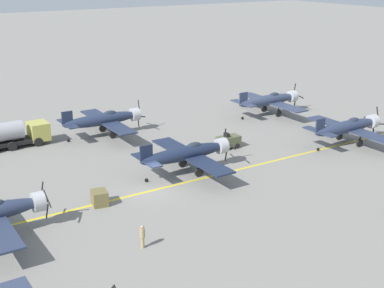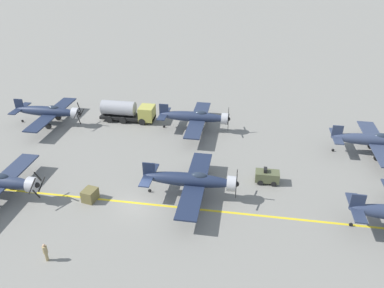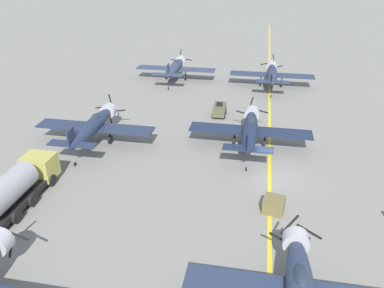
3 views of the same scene
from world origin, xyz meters
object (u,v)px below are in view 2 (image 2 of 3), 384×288
Objects in this scene: airplane_far_left at (374,140)px; airplane_mid_center at (192,180)px; supply_crate_mid_lane at (90,195)px; airplane_near_left at (49,112)px; ground_crew_walking at (45,252)px; fuel_tanker at (128,111)px; tow_tractor at (267,176)px; airplane_mid_left at (196,117)px.

airplane_mid_center is at bearing -76.88° from airplane_far_left.
airplane_mid_center is 7.90× the size of supply_crate_mid_lane.
ground_crew_walking is (24.69, 12.46, -1.03)m from airplane_near_left.
fuel_tanker is 19.43m from supply_crate_mid_lane.
airplane_near_left is 1.00× the size of airplane_mid_center.
airplane_mid_center is 4.62× the size of tow_tractor.
airplane_near_left is at bearing -73.95° from fuel_tanker.
airplane_far_left is 15.47m from tow_tractor.
airplane_far_left is at bearing 115.09° from supply_crate_mid_lane.
supply_crate_mid_lane is (19.30, 2.10, -0.88)m from fuel_tanker.
fuel_tanker is (-4.79, -33.08, -0.50)m from airplane_far_left.
airplane_mid_left is 1.00× the size of airplane_mid_center.
tow_tractor is 19.04m from supply_crate_mid_lane.
airplane_mid_left is 1.00× the size of airplane_near_left.
airplane_mid_left is at bearing -139.88° from tow_tractor.
airplane_mid_left is 1.50× the size of fuel_tanker.
airplane_mid_left is 6.70× the size of ground_crew_walking.
airplane_near_left is 1.00× the size of airplane_far_left.
ground_crew_walking is at bearing -2.07° from supply_crate_mid_lane.
airplane_near_left is 6.70× the size of ground_crew_walking.
airplane_mid_left is 22.94m from airplane_far_left.
airplane_far_left is 24.06m from airplane_mid_center.
airplane_far_left reaches higher than ground_crew_walking.
airplane_mid_center is at bearing 54.42° from airplane_near_left.
airplane_mid_center reaches higher than airplane_near_left.
supply_crate_mid_lane is (6.18, -18.01, -0.16)m from tow_tractor.
airplane_mid_center is 10.59m from supply_crate_mid_lane.
ground_crew_walking is (26.20, -8.57, -1.03)m from airplane_mid_left.
ground_crew_walking is at bearing -51.36° from tow_tractor.
ground_crew_walking is at bearing -23.27° from airplane_mid_left.
airplane_mid_left reaches higher than ground_crew_walking.
airplane_far_left is 1.00× the size of airplane_mid_center.
tow_tractor is 1.45× the size of ground_crew_walking.
airplane_far_left is at bearing 126.28° from ground_crew_walking.
fuel_tanker is (-3.07, 10.67, -0.50)m from airplane_near_left.
ground_crew_walking is at bearing 3.69° from fuel_tanker.
fuel_tanker is at bearing -115.60° from airplane_far_left.
airplane_mid_center reaches higher than ground_crew_walking.
airplane_mid_left is at bearing -179.88° from airplane_mid_center.
airplane_far_left is 34.24m from supply_crate_mid_lane.
airplane_far_left reaches higher than airplane_near_left.
tow_tractor is at bearing -74.66° from airplane_far_left.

